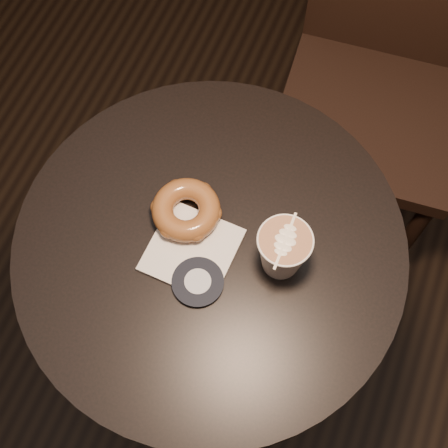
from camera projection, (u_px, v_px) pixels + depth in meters
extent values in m
plane|color=black|center=(215.00, 342.00, 1.79)|extent=(4.50, 4.50, 0.00)
cylinder|color=black|center=(210.00, 247.00, 1.11)|extent=(0.70, 0.70, 0.03)
cylinder|color=black|center=(213.00, 305.00, 1.45)|extent=(0.07, 0.07, 0.70)
cylinder|color=black|center=(215.00, 341.00, 1.78)|extent=(0.44, 0.44, 0.02)
cube|color=black|center=(371.00, 114.00, 1.51)|extent=(0.47, 0.47, 0.04)
cylinder|color=black|center=(271.00, 204.00, 1.69)|extent=(0.04, 0.04, 0.49)
cylinder|color=black|center=(406.00, 241.00, 1.65)|extent=(0.04, 0.04, 0.49)
cylinder|color=black|center=(304.00, 95.00, 1.83)|extent=(0.04, 0.04, 0.49)
cylinder|color=black|center=(429.00, 126.00, 1.79)|extent=(0.04, 0.04, 0.49)
cube|color=silver|center=(192.00, 250.00, 1.09)|extent=(0.15, 0.15, 0.01)
torus|color=brown|center=(186.00, 210.00, 1.10)|extent=(0.12, 0.12, 0.04)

